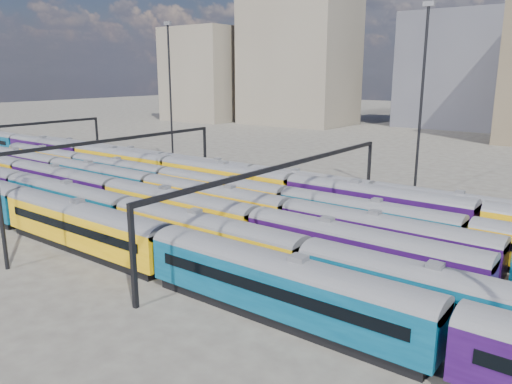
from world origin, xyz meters
The scene contains 12 objects.
ground centered at (0.00, 0.00, 0.00)m, with size 500.00×500.00×0.00m, color #46413B.
rake_0 centered at (19.53, -15.00, 2.97)m, with size 160.35×3.35×5.65m.
rake_1 centered at (18.49, -10.00, 2.79)m, with size 129.47×3.16×5.32m.
rake_2 centered at (-22.71, -5.00, 2.80)m, with size 107.85×3.16×5.33m.
rake_3 centered at (10.19, 0.00, 2.72)m, with size 125.91×3.07×5.17m.
rake_4 centered at (16.66, 5.00, 2.60)m, with size 141.11×2.95×4.96m.
rake_5 centered at (-18.25, 10.00, 2.90)m, with size 134.06×3.27×5.52m.
rake_6 centered at (3.46, 15.00, 2.43)m, with size 131.76×2.75×4.62m.
gantry_1 centered at (-20.00, 0.00, 6.79)m, with size 0.35×40.35×8.03m.
gantry_2 centered at (10.00, 0.00, 6.79)m, with size 0.35×40.35×8.03m.
mast_1 centered at (-30.00, 22.00, 13.97)m, with size 1.40×0.50×25.60m.
mast_3 centered at (15.00, 24.00, 13.97)m, with size 1.40×0.50×25.60m.
Camera 1 is at (37.60, -41.71, 17.03)m, focal length 35.00 mm.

